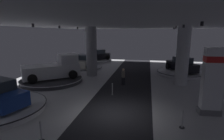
{
  "coord_description": "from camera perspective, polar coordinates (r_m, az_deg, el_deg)",
  "views": [
    {
      "loc": [
        1.78,
        -10.21,
        4.9
      ],
      "look_at": [
        -1.47,
        6.1,
        1.4
      ],
      "focal_mm": 28.93,
      "sensor_mm": 36.0,
      "label": 1
    }
  ],
  "objects": [
    {
      "name": "display_car_far_right",
      "position": [
        22.86,
        21.15,
        1.51
      ],
      "size": [
        3.4,
        4.57,
        1.71
      ],
      "color": "black",
      "rests_on": "display_platform_far_right"
    },
    {
      "name": "ceiling_with_spotlights",
      "position": [
        10.38,
        1.42,
        15.47
      ],
      "size": [
        24.0,
        44.0,
        0.39
      ],
      "color": "silver"
    },
    {
      "name": "stanchion_a",
      "position": [
        9.27,
        -21.55,
        -18.27
      ],
      "size": [
        0.28,
        0.28,
        1.01
      ],
      "color": "#333338",
      "rests_on": "ground"
    },
    {
      "name": "pickup_truck_mid_left",
      "position": [
        18.92,
        -17.74,
        0.36
      ],
      "size": [
        5.42,
        5.0,
        2.3
      ],
      "color": "silver",
      "rests_on": "display_platform_mid_left"
    },
    {
      "name": "display_platform_deep_left",
      "position": [
        30.12,
        -4.61,
        2.88
      ],
      "size": [
        4.75,
        4.75,
        0.37
      ],
      "color": "silver",
      "rests_on": "ground"
    },
    {
      "name": "brand_sign_pylon",
      "position": [
        12.15,
        29.14,
        -3.0
      ],
      "size": [
        1.31,
        0.74,
        4.05
      ],
      "color": "slate",
      "rests_on": "ground"
    },
    {
      "name": "column_left",
      "position": [
        20.48,
        -6.52,
        5.79
      ],
      "size": [
        1.2,
        1.2,
        5.5
      ],
      "color": "#ADADB2",
      "rests_on": "ground"
    },
    {
      "name": "display_platform_mid_left",
      "position": [
        19.11,
        -18.48,
        -2.97
      ],
      "size": [
        6.08,
        6.08,
        0.37
      ],
      "color": "#333338",
      "rests_on": "ground"
    },
    {
      "name": "column_right",
      "position": [
        17.85,
        21.43,
        4.15
      ],
      "size": [
        1.16,
        1.16,
        5.5
      ],
      "color": "silver",
      "rests_on": "ground"
    },
    {
      "name": "display_car_far_left",
      "position": [
        24.64,
        -8.74,
        2.71
      ],
      "size": [
        2.3,
        4.28,
        1.71
      ],
      "color": "silver",
      "rests_on": "display_platform_far_left"
    },
    {
      "name": "display_car_deep_left",
      "position": [
        30.01,
        -4.6,
        4.63
      ],
      "size": [
        3.88,
        4.47,
        1.71
      ],
      "color": "black",
      "rests_on": "display_platform_deep_left"
    },
    {
      "name": "stanchion_b",
      "position": [
        14.29,
        0.1,
        -6.59
      ],
      "size": [
        0.28,
        0.28,
        1.01
      ],
      "color": "#333338",
      "rests_on": "ground"
    },
    {
      "name": "stanchion_c",
      "position": [
        10.37,
        21.35,
        -14.87
      ],
      "size": [
        0.28,
        0.28,
        1.01
      ],
      "color": "#333338",
      "rests_on": "ground"
    },
    {
      "name": "display_platform_far_right",
      "position": [
        23.05,
        20.94,
        -0.71
      ],
      "size": [
        5.59,
        5.59,
        0.33
      ],
      "color": "silver",
      "rests_on": "ground"
    },
    {
      "name": "visitor_walking_near",
      "position": [
        16.89,
        3.59,
        -1.82
      ],
      "size": [
        0.32,
        0.32,
        1.59
      ],
      "color": "black",
      "rests_on": "ground"
    },
    {
      "name": "display_platform_far_left",
      "position": [
        24.82,
        -8.65,
        0.72
      ],
      "size": [
        4.68,
        4.68,
        0.26
      ],
      "color": "silver",
      "rests_on": "ground"
    },
    {
      "name": "ground",
      "position": [
        11.47,
        1.27,
        -13.53
      ],
      "size": [
        24.0,
        44.0,
        0.06
      ],
      "color": "silver"
    }
  ]
}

